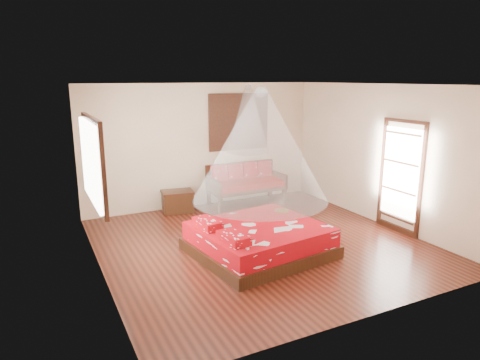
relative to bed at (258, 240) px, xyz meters
name	(u,v)px	position (x,y,z in m)	size (l,w,h in m)	color
room	(261,167)	(0.25, 0.40, 1.15)	(5.54, 5.54, 2.84)	black
bed	(258,240)	(0.00, 0.00, 0.00)	(2.31, 2.14, 0.64)	black
daybed	(245,182)	(1.17, 2.78, 0.27)	(1.78, 0.79, 0.94)	black
storage_chest	(178,201)	(-0.48, 2.85, -0.01)	(0.75, 0.59, 0.47)	black
shutter_panel	(239,122)	(1.17, 3.12, 1.65)	(1.52, 0.06, 1.32)	black
window_left	(95,162)	(-2.45, 0.60, 1.45)	(0.10, 1.74, 1.34)	black
glazed_door	(401,177)	(2.97, -0.20, 0.82)	(0.08, 1.02, 2.16)	black
wine_tray	(282,209)	(0.77, 0.50, 0.30)	(0.25, 0.25, 0.20)	brown
mosquito_net_main	(260,146)	(0.02, 0.00, 1.60)	(2.21, 2.21, 1.80)	white
mosquito_net_daybed	(248,119)	(1.17, 2.65, 1.75)	(0.97, 0.97, 1.50)	white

